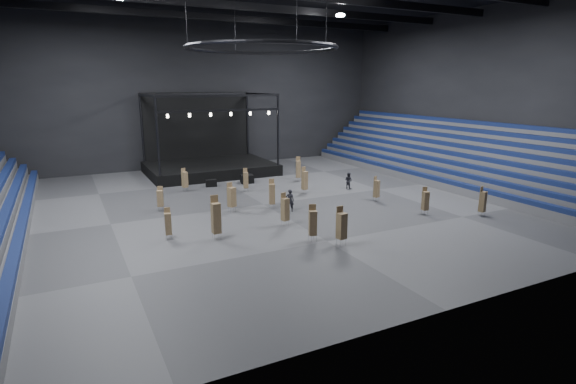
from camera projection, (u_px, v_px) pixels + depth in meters
name	position (u px, v px, depth m)	size (l,w,h in m)	color
floor	(264.00, 204.00, 38.99)	(50.00, 50.00, 0.00)	#414143
wall_back	(194.00, 94.00, 55.09)	(50.00, 0.20, 18.00)	black
wall_front	(464.00, 114.00, 18.65)	(50.00, 0.20, 18.00)	black
wall_right	(477.00, 95.00, 47.81)	(0.20, 42.00, 18.00)	black
bleachers_right	(457.00, 164.00, 48.62)	(7.20, 40.00, 6.40)	#515154
stage	(208.00, 160.00, 52.74)	(14.00, 10.00, 9.20)	black
truss_ring	(262.00, 48.00, 35.93)	(12.30, 12.30, 5.15)	black
flight_case_left	(211.00, 183.00, 45.65)	(1.08, 0.54, 0.72)	black
flight_case_mid	(248.00, 180.00, 47.07)	(1.27, 0.63, 0.85)	black
flight_case_right	(247.00, 178.00, 47.67)	(1.27, 0.64, 0.85)	black
chair_stack_0	(216.00, 217.00, 29.89)	(0.56, 0.56, 3.05)	silver
chair_stack_1	(272.00, 193.00, 37.51)	(0.57, 0.57, 2.51)	silver
chair_stack_2	(342.00, 225.00, 28.90)	(0.60, 0.60, 2.59)	silver
chair_stack_3	(313.00, 222.00, 29.69)	(0.65, 0.65, 2.49)	silver
chair_stack_4	(246.00, 180.00, 43.44)	(0.47, 0.47, 2.28)	silver
chair_stack_5	(425.00, 200.00, 35.78)	(0.51, 0.51, 2.24)	silver
chair_stack_6	(232.00, 196.00, 36.44)	(0.70, 0.70, 2.45)	silver
chair_stack_7	(160.00, 198.00, 36.81)	(0.60, 0.60, 2.05)	silver
chair_stack_8	(376.00, 188.00, 39.86)	(0.57, 0.57, 2.25)	silver
chair_stack_9	(168.00, 223.00, 30.01)	(0.48, 0.48, 2.20)	silver
chair_stack_10	(483.00, 201.00, 35.29)	(0.54, 0.54, 2.40)	silver
chair_stack_11	(185.00, 179.00, 43.54)	(0.59, 0.59, 2.27)	silver
chair_stack_12	(285.00, 209.00, 32.93)	(0.58, 0.58, 2.48)	silver
chair_stack_13	(298.00, 169.00, 47.96)	(0.63, 0.63, 2.65)	silver
chair_stack_14	(305.00, 180.00, 42.63)	(0.54, 0.54, 2.57)	silver
man_center	(290.00, 201.00, 36.64)	(0.68, 0.45, 1.86)	black
crew_member	(348.00, 181.00, 44.67)	(0.79, 0.62, 1.62)	black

